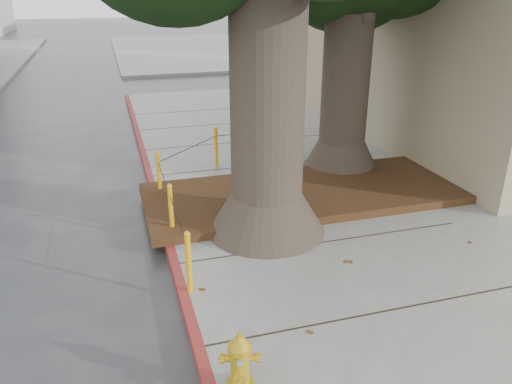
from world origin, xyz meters
TOP-DOWN VIEW (x-y plane):
  - ground at (0.00, 0.00)m, footprint 140.00×140.00m
  - sidewalk_far at (6.00, 30.00)m, footprint 16.00×20.00m
  - curb_red at (-2.00, 2.50)m, footprint 0.14×26.00m
  - planter_bed at (0.90, 3.90)m, footprint 6.40×2.60m
  - bollard_ring at (-0.87, 4.38)m, footprint 3.79×5.39m
  - fire_hydrant at (-1.69, -0.75)m, footprint 0.37×0.36m
  - car_silver at (5.71, 19.02)m, footprint 3.53×1.74m
  - car_red at (8.76, 17.78)m, footprint 3.51×1.52m

SIDE VIEW (x-z plane):
  - ground at x=0.00m, z-range 0.00..0.00m
  - sidewalk_far at x=6.00m, z-range 0.00..0.15m
  - curb_red at x=-2.00m, z-range -0.01..0.15m
  - planter_bed at x=0.90m, z-range 0.15..0.31m
  - fire_hydrant at x=-1.69m, z-range 0.14..0.84m
  - car_red at x=8.76m, z-range 0.00..1.12m
  - car_silver at x=5.71m, z-range 0.00..1.16m
  - bollard_ring at x=-0.87m, z-range 0.19..1.14m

